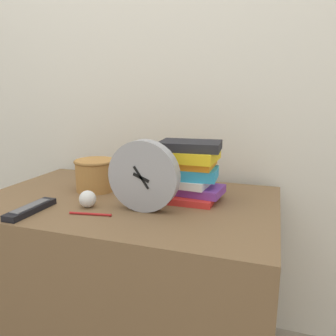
{
  "coord_description": "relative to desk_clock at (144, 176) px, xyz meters",
  "views": [
    {
      "loc": [
        0.52,
        -0.72,
        1.1
      ],
      "look_at": [
        0.17,
        0.33,
        0.85
      ],
      "focal_mm": 35.0,
      "sensor_mm": 36.0,
      "label": 1
    }
  ],
  "objects": [
    {
      "name": "desk",
      "position": [
        -0.11,
        0.1,
        -0.48
      ],
      "size": [
        1.09,
        0.69,
        0.72
      ],
      "color": "brown",
      "rests_on": "ground_plane"
    },
    {
      "name": "desk_clock",
      "position": [
        0.0,
        0.0,
        0.0
      ],
      "size": [
        0.24,
        0.05,
        0.24
      ],
      "color": "#99999E",
      "rests_on": "desk"
    },
    {
      "name": "pen",
      "position": [
        -0.15,
        -0.09,
        -0.12
      ],
      "size": [
        0.14,
        0.03,
        0.01
      ],
      "color": "#B21E1E",
      "rests_on": "desk"
    },
    {
      "name": "tv_remote",
      "position": [
        -0.35,
        -0.13,
        -0.11
      ],
      "size": [
        0.05,
        0.2,
        0.02
      ],
      "color": "black",
      "rests_on": "desk"
    },
    {
      "name": "wall_back",
      "position": [
        -0.11,
        0.51,
        0.36
      ],
      "size": [
        6.0,
        0.04,
        2.4
      ],
      "color": "silver",
      "rests_on": "ground_plane"
    },
    {
      "name": "book_stack",
      "position": [
        0.11,
        0.17,
        -0.01
      ],
      "size": [
        0.26,
        0.2,
        0.22
      ],
      "color": "red",
      "rests_on": "desk"
    },
    {
      "name": "crumpled_paper_ball",
      "position": [
        -0.2,
        -0.03,
        -0.09
      ],
      "size": [
        0.06,
        0.06,
        0.06
      ],
      "color": "white",
      "rests_on": "desk"
    },
    {
      "name": "basket",
      "position": [
        -0.28,
        0.16,
        -0.05
      ],
      "size": [
        0.17,
        0.17,
        0.13
      ],
      "color": "#B27A3D",
      "rests_on": "desk"
    }
  ]
}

